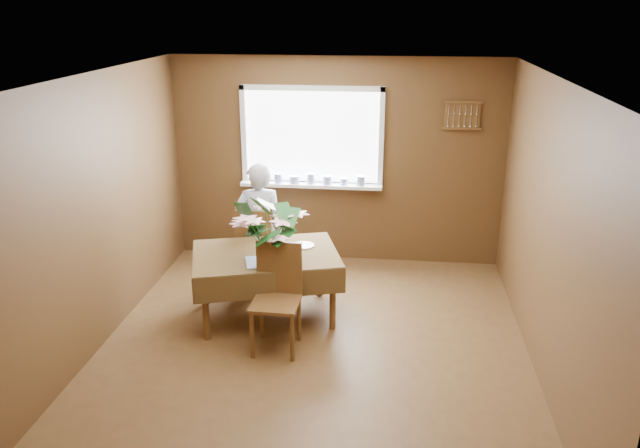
# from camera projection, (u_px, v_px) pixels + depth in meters

# --- Properties ---
(floor) EXTENTS (4.50, 4.50, 0.00)m
(floor) POSITION_uv_depth(u_px,v_px,m) (313.00, 348.00, 5.87)
(floor) COLOR brown
(floor) RESTS_ON ground
(ceiling) EXTENTS (4.50, 4.50, 0.00)m
(ceiling) POSITION_uv_depth(u_px,v_px,m) (312.00, 78.00, 5.03)
(ceiling) COLOR white
(ceiling) RESTS_ON wall_back
(wall_back) EXTENTS (4.00, 0.00, 4.00)m
(wall_back) POSITION_uv_depth(u_px,v_px,m) (337.00, 162.00, 7.55)
(wall_back) COLOR brown
(wall_back) RESTS_ON floor
(wall_front) EXTENTS (4.00, 0.00, 4.00)m
(wall_front) POSITION_uv_depth(u_px,v_px,m) (258.00, 363.00, 3.35)
(wall_front) COLOR brown
(wall_front) RESTS_ON floor
(wall_left) EXTENTS (0.00, 4.50, 4.50)m
(wall_left) POSITION_uv_depth(u_px,v_px,m) (95.00, 215.00, 5.67)
(wall_left) COLOR brown
(wall_left) RESTS_ON floor
(wall_right) EXTENTS (0.00, 4.50, 4.50)m
(wall_right) POSITION_uv_depth(u_px,v_px,m) (549.00, 233.00, 5.23)
(wall_right) COLOR brown
(wall_right) RESTS_ON floor
(window_assembly) EXTENTS (1.72, 0.20, 1.22)m
(window_assembly) POSITION_uv_depth(u_px,v_px,m) (312.00, 155.00, 7.50)
(window_assembly) COLOR white
(window_assembly) RESTS_ON wall_back
(spoon_rack) EXTENTS (0.44, 0.05, 0.33)m
(spoon_rack) POSITION_uv_depth(u_px,v_px,m) (462.00, 115.00, 7.16)
(spoon_rack) COLOR brown
(spoon_rack) RESTS_ON wall_back
(dining_table) EXTENTS (1.67, 1.36, 0.71)m
(dining_table) POSITION_uv_depth(u_px,v_px,m) (266.00, 261.00, 6.28)
(dining_table) COLOR brown
(dining_table) RESTS_ON floor
(chair_far) EXTENTS (0.44, 0.44, 0.96)m
(chair_far) POSITION_uv_depth(u_px,v_px,m) (257.00, 245.00, 6.93)
(chair_far) COLOR brown
(chair_far) RESTS_ON floor
(chair_near) EXTENTS (0.44, 0.44, 1.00)m
(chair_near) POSITION_uv_depth(u_px,v_px,m) (277.00, 292.00, 5.76)
(chair_near) COLOR brown
(chair_near) RESTS_ON floor
(seated_woman) EXTENTS (0.58, 0.42, 1.47)m
(seated_woman) POSITION_uv_depth(u_px,v_px,m) (260.00, 228.00, 6.86)
(seated_woman) COLOR white
(seated_woman) RESTS_ON floor
(flower_bouquet) EXTENTS (0.64, 0.64, 0.55)m
(flower_bouquet) POSITION_uv_depth(u_px,v_px,m) (268.00, 228.00, 5.91)
(flower_bouquet) COLOR white
(flower_bouquet) RESTS_ON dining_table
(side_plate) EXTENTS (0.22, 0.22, 0.01)m
(side_plate) POSITION_uv_depth(u_px,v_px,m) (304.00, 245.00, 6.43)
(side_plate) COLOR white
(side_plate) RESTS_ON dining_table
(table_knife) EXTENTS (0.04, 0.24, 0.00)m
(table_knife) POSITION_uv_depth(u_px,v_px,m) (289.00, 258.00, 6.11)
(table_knife) COLOR silver
(table_knife) RESTS_ON dining_table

